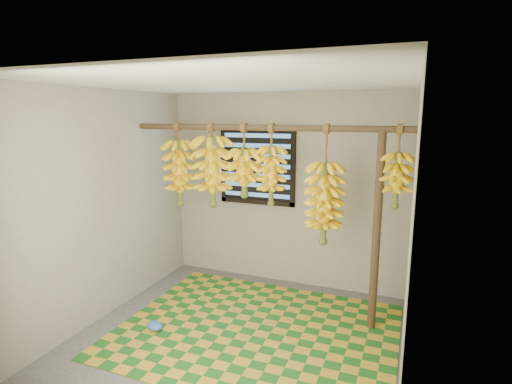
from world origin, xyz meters
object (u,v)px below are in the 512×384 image
at_px(woven_mat, 257,330).
at_px(banana_bunch_e, 324,203).
at_px(banana_bunch_a, 180,173).
at_px(banana_bunch_d, 271,176).
at_px(support_post, 376,233).
at_px(banana_bunch_b, 212,172).
at_px(banana_bunch_c, 244,173).
at_px(banana_bunch_f, 396,180).
at_px(plastic_bag, 155,326).

xyz_separation_m(woven_mat, banana_bunch_e, (0.54, 0.48, 1.25)).
xyz_separation_m(banana_bunch_a, banana_bunch_e, (1.68, 0.00, -0.22)).
xyz_separation_m(banana_bunch_d, banana_bunch_e, (0.57, 0.00, -0.25)).
bearing_deg(support_post, banana_bunch_e, 180.00).
xyz_separation_m(banana_bunch_b, banana_bunch_d, (0.69, -0.00, -0.01)).
relative_size(woven_mat, banana_bunch_c, 3.41).
bearing_deg(banana_bunch_d, support_post, 0.00).
height_order(banana_bunch_a, banana_bunch_d, same).
distance_m(banana_bunch_b, banana_bunch_c, 0.39).
height_order(woven_mat, banana_bunch_a, banana_bunch_a).
bearing_deg(support_post, banana_bunch_b, 180.00).
height_order(support_post, banana_bunch_f, banana_bunch_f).
distance_m(support_post, banana_bunch_f, 0.55).
height_order(support_post, woven_mat, support_post).
xyz_separation_m(banana_bunch_e, banana_bunch_f, (0.67, -0.00, 0.28)).
xyz_separation_m(banana_bunch_b, banana_bunch_f, (1.93, -0.00, 0.02)).
bearing_deg(banana_bunch_e, banana_bunch_c, -180.00).
bearing_deg(banana_bunch_b, banana_bunch_f, -0.00).
height_order(plastic_bag, banana_bunch_a, banana_bunch_a).
distance_m(plastic_bag, banana_bunch_a, 1.67).
distance_m(woven_mat, banana_bunch_a, 1.92).
bearing_deg(banana_bunch_c, banana_bunch_a, 180.00).
distance_m(banana_bunch_d, banana_bunch_f, 1.24).
relative_size(plastic_bag, banana_bunch_c, 0.24).
xyz_separation_m(plastic_bag, banana_bunch_e, (1.50, 0.85, 1.21)).
height_order(banana_bunch_b, banana_bunch_c, same).
xyz_separation_m(support_post, banana_bunch_c, (-1.39, -0.00, 0.52)).
height_order(banana_bunch_b, banana_bunch_d, same).
bearing_deg(banana_bunch_f, banana_bunch_c, 180.00).
distance_m(support_post, banana_bunch_a, 2.25).
relative_size(support_post, banana_bunch_b, 2.17).
height_order(banana_bunch_b, banana_bunch_e, same).
distance_m(banana_bunch_a, banana_bunch_e, 1.70).
bearing_deg(banana_bunch_e, banana_bunch_d, 180.00).
bearing_deg(banana_bunch_b, banana_bunch_e, -0.00).
bearing_deg(banana_bunch_c, banana_bunch_d, 0.00).
distance_m(woven_mat, banana_bunch_b, 1.74).
distance_m(plastic_bag, banana_bunch_e, 2.10).
height_order(plastic_bag, banana_bunch_c, banana_bunch_c).
distance_m(plastic_bag, banana_bunch_d, 1.93).
distance_m(woven_mat, plastic_bag, 1.02).
height_order(support_post, banana_bunch_d, banana_bunch_d).
height_order(banana_bunch_a, banana_bunch_c, same).
relative_size(support_post, banana_bunch_d, 2.32).
bearing_deg(woven_mat, banana_bunch_b, 146.14).
bearing_deg(banana_bunch_c, banana_bunch_e, 0.00).
bearing_deg(banana_bunch_c, support_post, 0.00).
xyz_separation_m(plastic_bag, banana_bunch_f, (2.17, 0.85, 1.48)).
xyz_separation_m(woven_mat, banana_bunch_a, (-1.14, 0.48, 1.47)).
xyz_separation_m(support_post, banana_bunch_d, (-1.09, 0.00, 0.51)).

